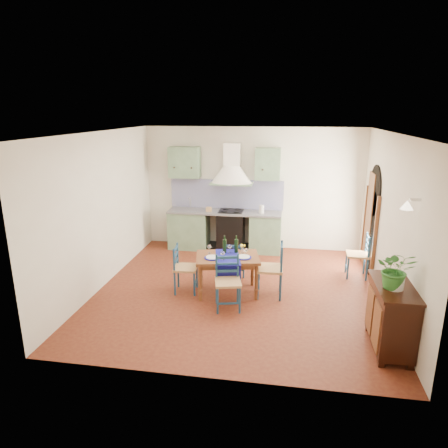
% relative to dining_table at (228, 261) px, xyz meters
% --- Properties ---
extents(floor, '(5.00, 5.00, 0.00)m').
position_rel_dining_table_xyz_m(floor, '(0.17, 0.12, -0.61)').
color(floor, '#4B1610').
rests_on(floor, ground).
extents(back_wall, '(5.00, 0.96, 2.80)m').
position_rel_dining_table_xyz_m(back_wall, '(-0.30, 2.41, 0.44)').
color(back_wall, silver).
rests_on(back_wall, ground).
extents(right_wall, '(0.26, 5.00, 2.80)m').
position_rel_dining_table_xyz_m(right_wall, '(2.67, 0.39, 0.72)').
color(right_wall, silver).
rests_on(right_wall, ground).
extents(left_wall, '(0.04, 5.00, 2.80)m').
position_rel_dining_table_xyz_m(left_wall, '(-2.33, 0.12, 0.79)').
color(left_wall, silver).
rests_on(left_wall, ground).
extents(ceiling, '(5.00, 5.00, 0.01)m').
position_rel_dining_table_xyz_m(ceiling, '(0.17, 0.12, 2.19)').
color(ceiling, white).
rests_on(ceiling, back_wall).
extents(dining_table, '(1.21, 0.95, 1.01)m').
position_rel_dining_table_xyz_m(dining_table, '(0.00, 0.00, 0.00)').
color(dining_table, brown).
rests_on(dining_table, ground).
extents(chair_near, '(0.50, 0.50, 0.89)m').
position_rel_dining_table_xyz_m(chair_near, '(0.09, -0.55, -0.15)').
color(chair_near, navy).
rests_on(chair_near, ground).
extents(chair_far, '(0.40, 0.40, 0.80)m').
position_rel_dining_table_xyz_m(chair_far, '(0.03, 0.51, -0.20)').
color(chair_far, navy).
rests_on(chair_far, ground).
extents(chair_left, '(0.44, 0.44, 0.86)m').
position_rel_dining_table_xyz_m(chair_left, '(-0.78, -0.07, -0.17)').
color(chair_left, navy).
rests_on(chair_left, ground).
extents(chair_right, '(0.46, 0.46, 0.97)m').
position_rel_dining_table_xyz_m(chair_right, '(0.77, 0.01, -0.11)').
color(chair_right, navy).
rests_on(chair_right, ground).
extents(chair_spare, '(0.42, 0.42, 0.87)m').
position_rel_dining_table_xyz_m(chair_spare, '(2.40, 1.11, -0.16)').
color(chair_spare, navy).
rests_on(chair_spare, ground).
extents(sideboard, '(0.50, 1.05, 0.94)m').
position_rel_dining_table_xyz_m(sideboard, '(2.43, -1.36, -0.10)').
color(sideboard, black).
rests_on(sideboard, ground).
extents(potted_plant, '(0.53, 0.48, 0.52)m').
position_rel_dining_table_xyz_m(potted_plant, '(2.39, -1.45, 0.58)').
color(potted_plant, '#2B6E28').
rests_on(potted_plant, sideboard).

